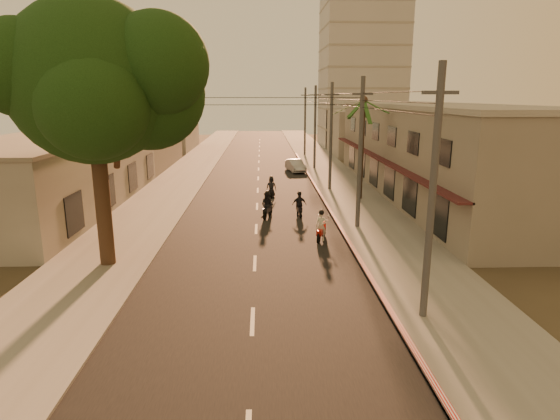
# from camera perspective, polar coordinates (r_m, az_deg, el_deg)

# --- Properties ---
(ground) EXTENTS (160.00, 160.00, 0.00)m
(ground) POSITION_cam_1_polar(r_m,az_deg,el_deg) (20.95, -3.17, -8.41)
(ground) COLOR #383023
(ground) RESTS_ON ground
(road) EXTENTS (10.00, 140.00, 0.02)m
(road) POSITION_cam_1_polar(r_m,az_deg,el_deg) (40.19, -2.73, 2.41)
(road) COLOR black
(road) RESTS_ON ground
(sidewalk_right) EXTENTS (5.00, 140.00, 0.12)m
(sidewalk_right) POSITION_cam_1_polar(r_m,az_deg,el_deg) (40.80, 7.87, 2.53)
(sidewalk_right) COLOR slate
(sidewalk_right) RESTS_ON ground
(sidewalk_left) EXTENTS (5.00, 140.00, 0.12)m
(sidewalk_left) POSITION_cam_1_polar(r_m,az_deg,el_deg) (40.95, -13.30, 2.33)
(sidewalk_left) COLOR slate
(sidewalk_left) RESTS_ON ground
(curb_stripe) EXTENTS (0.20, 60.00, 0.20)m
(curb_stripe) POSITION_cam_1_polar(r_m,az_deg,el_deg) (35.59, 5.44, 1.02)
(curb_stripe) COLOR red
(curb_stripe) RESTS_ON ground
(shophouse_row) EXTENTS (8.80, 34.20, 7.30)m
(shophouse_row) POSITION_cam_1_polar(r_m,az_deg,el_deg) (40.01, 17.75, 7.00)
(shophouse_row) COLOR gray
(shophouse_row) RESTS_ON ground
(left_building) EXTENTS (8.20, 24.20, 5.20)m
(left_building) POSITION_cam_1_polar(r_m,az_deg,el_deg) (36.75, -25.28, 4.14)
(left_building) COLOR #A39D93
(left_building) RESTS_ON ground
(distant_tower) EXTENTS (12.10, 12.10, 28.00)m
(distant_tower) POSITION_cam_1_polar(r_m,az_deg,el_deg) (77.25, 9.95, 18.07)
(distant_tower) COLOR #B7B5B2
(distant_tower) RESTS_ON ground
(broadleaf_tree) EXTENTS (9.60, 8.70, 12.10)m
(broadleaf_tree) POSITION_cam_1_polar(r_m,az_deg,el_deg) (22.67, -20.90, 14.34)
(broadleaf_tree) COLOR black
(broadleaf_tree) RESTS_ON ground
(palm_tree) EXTENTS (5.00, 5.00, 8.20)m
(palm_tree) POSITION_cam_1_polar(r_m,az_deg,el_deg) (36.22, 10.15, 12.35)
(palm_tree) COLOR black
(palm_tree) RESTS_ON ground
(utility_poles) EXTENTS (1.20, 48.26, 9.00)m
(utility_poles) POSITION_cam_1_polar(r_m,az_deg,el_deg) (39.85, 6.30, 11.70)
(utility_poles) COLOR #38383A
(utility_poles) RESTS_ON ground
(filler_right) EXTENTS (8.00, 14.00, 6.00)m
(filler_right) POSITION_cam_1_polar(r_m,az_deg,el_deg) (66.01, 9.82, 9.28)
(filler_right) COLOR #A39D93
(filler_right) RESTS_ON ground
(filler_left_near) EXTENTS (8.00, 14.00, 4.40)m
(filler_left_near) POSITION_cam_1_polar(r_m,az_deg,el_deg) (55.61, -17.34, 7.24)
(filler_left_near) COLOR #A39D93
(filler_left_near) RESTS_ON ground
(filler_left_far) EXTENTS (8.00, 14.00, 7.00)m
(filler_left_far) POSITION_cam_1_polar(r_m,az_deg,el_deg) (72.98, -13.79, 9.89)
(filler_left_far) COLOR #A39D93
(filler_left_far) RESTS_ON ground
(scooter_red) EXTENTS (0.97, 1.73, 1.78)m
(scooter_red) POSITION_cam_1_polar(r_m,az_deg,el_deg) (26.16, 5.05, -2.06)
(scooter_red) COLOR black
(scooter_red) RESTS_ON ground
(scooter_mid_a) EXTENTS (1.22, 1.80, 1.83)m
(scooter_mid_a) POSITION_cam_1_polar(r_m,az_deg,el_deg) (30.94, -1.55, 0.55)
(scooter_mid_a) COLOR black
(scooter_mid_a) RESTS_ON ground
(scooter_mid_b) EXTENTS (1.00, 1.74, 1.71)m
(scooter_mid_b) POSITION_cam_1_polar(r_m,az_deg,el_deg) (31.41, 2.36, 0.61)
(scooter_mid_b) COLOR black
(scooter_mid_b) RESTS_ON ground
(scooter_far_a) EXTENTS (0.80, 1.75, 1.72)m
(scooter_far_a) POSITION_cam_1_polar(r_m,az_deg,el_deg) (37.36, -1.07, 2.74)
(scooter_far_a) COLOR black
(scooter_far_a) RESTS_ON ground
(parked_car) EXTENTS (2.93, 4.50, 1.30)m
(parked_car) POSITION_cam_1_polar(r_m,az_deg,el_deg) (50.13, 1.91, 5.42)
(parked_car) COLOR #A1A3A9
(parked_car) RESTS_ON ground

